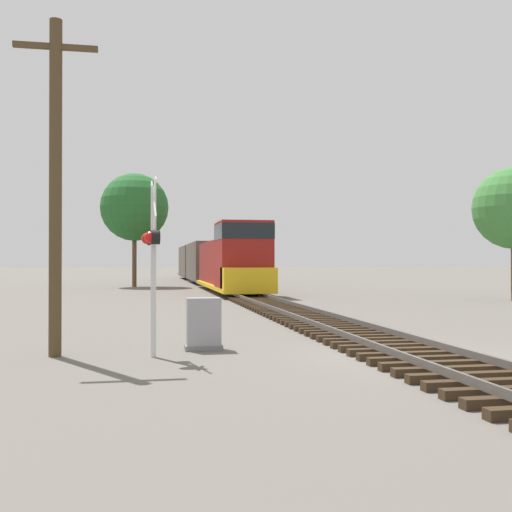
{
  "coord_description": "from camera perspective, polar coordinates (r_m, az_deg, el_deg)",
  "views": [
    {
      "loc": [
        -5.7,
        -12.25,
        2.09
      ],
      "look_at": [
        -1.72,
        9.07,
        2.28
      ],
      "focal_mm": 42.0,
      "sensor_mm": 36.0,
      "label": 1
    }
  ],
  "objects": [
    {
      "name": "ground_plane",
      "position": [
        13.67,
        14.4,
        -9.29
      ],
      "size": [
        400.0,
        400.0,
        0.0
      ],
      "primitive_type": "plane",
      "color": "#666059"
    },
    {
      "name": "utility_pole",
      "position": [
        13.97,
        -18.56,
        6.75
      ],
      "size": [
        1.8,
        0.27,
        7.42
      ],
      "color": "#4C3A23",
      "rests_on": "ground"
    },
    {
      "name": "tree_mid_background",
      "position": [
        50.18,
        -11.5,
        4.56
      ],
      "size": [
        5.54,
        5.54,
        9.3
      ],
      "color": "brown",
      "rests_on": "ground"
    },
    {
      "name": "crossing_signal_near",
      "position": [
        13.24,
        -9.85,
        0.67
      ],
      "size": [
        0.4,
        1.01,
        3.9
      ],
      "rotation": [
        0.0,
        0.0,
        -1.47
      ],
      "color": "silver",
      "rests_on": "ground"
    },
    {
      "name": "rail_track_bed",
      "position": [
        13.65,
        14.39,
        -8.73
      ],
      "size": [
        2.6,
        160.0,
        0.31
      ],
      "color": "#382819",
      "rests_on": "ground"
    },
    {
      "name": "freight_train",
      "position": [
        54.17,
        -4.54,
        -0.63
      ],
      "size": [
        3.02,
        44.92,
        4.4
      ],
      "color": "maroon",
      "rests_on": "ground"
    },
    {
      "name": "relay_cabinet",
      "position": [
        14.26,
        -5.03,
        -6.5
      ],
      "size": [
        0.88,
        0.51,
        1.23
      ],
      "color": "slate",
      "rests_on": "ground"
    }
  ]
}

